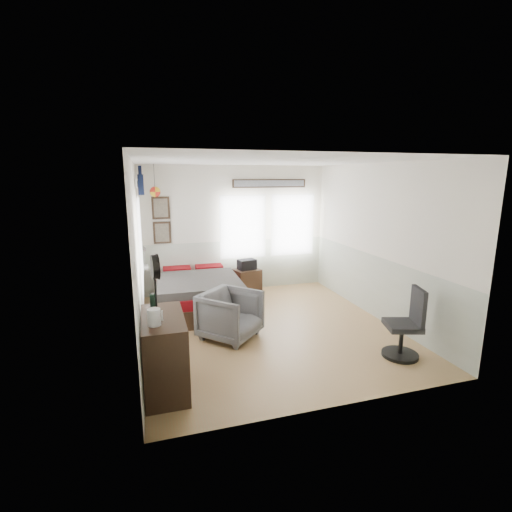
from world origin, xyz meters
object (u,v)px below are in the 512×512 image
object	(u,v)px
bed	(198,293)
task_chair	(406,329)
armchair	(230,315)
nightstand	(247,281)
dresser	(164,353)

from	to	relation	value
bed	task_chair	size ratio (longest dim) A/B	2.06
armchair	nightstand	distance (m)	2.27
dresser	armchair	size ratio (longest dim) A/B	1.23
armchair	nightstand	world-z (taller)	armchair
nightstand	task_chair	bearing A→B (deg)	-82.53
bed	dresser	world-z (taller)	dresser
bed	armchair	size ratio (longest dim) A/B	2.52
bed	nightstand	distance (m)	1.34
dresser	armchair	bearing A→B (deg)	47.79
armchair	task_chair	xyz separation A→B (m)	(2.19, -1.31, 0.03)
dresser	task_chair	xyz separation A→B (m)	(3.24, -0.15, -0.04)
bed	armchair	world-z (taller)	armchair
dresser	task_chair	size ratio (longest dim) A/B	1.00
bed	dresser	size ratio (longest dim) A/B	2.05
bed	task_chair	world-z (taller)	task_chair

